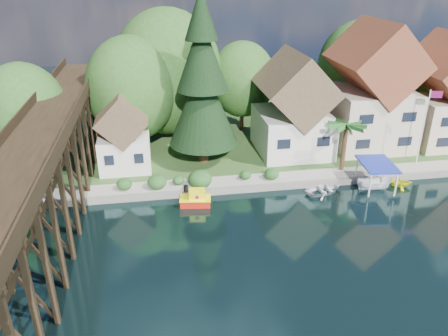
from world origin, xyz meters
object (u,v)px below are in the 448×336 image
Objects in this scene: house_center at (371,94)px; boat_yellow at (400,180)px; boat_white_a at (324,189)px; conifer at (202,84)px; house_right at (446,97)px; tugboat at (196,199)px; trestle_bridge at (51,164)px; flagpole at (426,120)px; boat_canopy at (375,178)px; house_left at (293,111)px; palm_tree at (347,127)px; shed at (124,137)px.

house_center is 11.40m from boat_yellow.
conifer is at bearing 37.95° from boat_white_a.
house_right reaches higher than tugboat.
boat_white_a is at bearing 1.65° from tugboat.
boat_yellow is at bearing 2.89° from trestle_bridge.
house_right reaches higher than boat_yellow.
flagpole reaches higher than boat_canopy.
conifer reaches higher than boat_white_a.
house_left is at bearing -12.27° from boat_white_a.
conifer is 5.94× the size of tugboat.
tugboat is (-1.75, -8.25, -8.23)m from conifer.
house_left is at bearing -176.82° from house_center.
conifer is (-9.96, -1.42, 3.69)m from house_left.
conifer is at bearing -174.23° from house_center.
house_center is at bearing 26.14° from tugboat.
conifer is 3.80× the size of boat_canopy.
house_left reaches higher than flagpole.
flagpole is at bearing -136.16° from house_right.
palm_tree is 6.67m from boat_white_a.
conifer is (13.04, 9.41, 3.48)m from trestle_bridge.
palm_tree is at bearing 10.69° from trestle_bridge.
boat_yellow reaches higher than boat_white_a.
trestle_bridge is 42.41m from house_right.
tugboat is at bearing -102.01° from conifer.
trestle_bridge is 8.42× the size of palm_tree.
house_right reaches higher than trestle_bridge.
house_left is 4.66× the size of boat_yellow.
boat_canopy is at bearing -151.00° from flagpole.
tugboat is (-23.72, -3.91, -4.76)m from flagpole.
house_right is 15.59m from palm_tree.
shed reaches higher than tugboat.
boat_canopy is (5.29, -9.48, -3.96)m from house_left.
tugboat is at bearing 109.81° from boat_yellow.
conifer is 15.53m from boat_white_a.
house_right is 28.16m from conifer.
house_left is at bearing -180.00° from house_right.
house_center is at bearing 19.49° from trestle_bridge.
boat_white_a is 0.78× the size of boat_canopy.
house_right is 0.72× the size of conifer.
conifer is 21.27m from boat_yellow.
house_center is 3.89× the size of boat_white_a.
boat_canopy reaches higher than boat_yellow.
house_center reaches higher than house_right.
boat_yellow is (-9.97, -9.26, -5.15)m from house_right.
house_right is at bearing -76.81° from boat_white_a.
conifer reaches higher than house_left.
boat_canopy is at bearing -110.39° from house_center.
shed is 1.73× the size of boat_canopy.
house_center reaches higher than boat_white_a.
house_right is 2.74× the size of boat_canopy.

